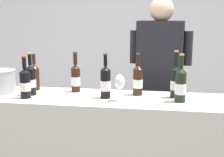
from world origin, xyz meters
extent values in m
cube|color=white|center=(0.00, 2.60, 1.40)|extent=(8.00, 0.10, 2.80)
cylinder|color=black|center=(0.03, -0.01, 1.12)|extent=(0.08, 0.08, 0.21)
cone|color=black|center=(0.03, -0.01, 1.24)|extent=(0.08, 0.08, 0.03)
cylinder|color=black|center=(0.03, -0.01, 1.30)|extent=(0.03, 0.03, 0.08)
cylinder|color=#333338|center=(0.03, -0.01, 1.35)|extent=(0.03, 0.03, 0.01)
cylinder|color=silver|center=(0.03, -0.01, 1.11)|extent=(0.08, 0.08, 0.08)
cylinder|color=black|center=(-0.25, 0.14, 1.11)|extent=(0.07, 0.07, 0.20)
cone|color=black|center=(-0.25, 0.14, 1.22)|extent=(0.07, 0.07, 0.03)
cylinder|color=black|center=(-0.25, 0.14, 1.28)|extent=(0.03, 0.03, 0.09)
cylinder|color=#333338|center=(-0.25, 0.14, 1.34)|extent=(0.04, 0.04, 0.01)
cylinder|color=white|center=(-0.25, 0.14, 1.10)|extent=(0.07, 0.07, 0.08)
cylinder|color=black|center=(-0.57, -0.11, 1.11)|extent=(0.08, 0.08, 0.20)
cone|color=black|center=(-0.57, -0.11, 1.23)|extent=(0.08, 0.08, 0.03)
cylinder|color=black|center=(-0.57, -0.11, 1.28)|extent=(0.03, 0.03, 0.08)
cylinder|color=maroon|center=(-0.57, -0.11, 1.33)|extent=(0.03, 0.03, 0.01)
cylinder|color=silver|center=(-0.57, -0.11, 1.10)|extent=(0.08, 0.08, 0.07)
cylinder|color=black|center=(0.55, 0.09, 1.12)|extent=(0.07, 0.07, 0.21)
cone|color=black|center=(0.55, 0.09, 1.24)|extent=(0.07, 0.07, 0.04)
cylinder|color=black|center=(0.55, 0.09, 1.31)|extent=(0.03, 0.03, 0.10)
cylinder|color=#B79333|center=(0.55, 0.09, 1.37)|extent=(0.03, 0.03, 0.01)
cylinder|color=silver|center=(0.55, 0.09, 1.11)|extent=(0.07, 0.07, 0.07)
cylinder|color=black|center=(0.26, 0.12, 1.12)|extent=(0.08, 0.08, 0.21)
cone|color=black|center=(0.26, 0.12, 1.24)|extent=(0.08, 0.08, 0.03)
cylinder|color=black|center=(0.26, 0.12, 1.29)|extent=(0.03, 0.03, 0.08)
cylinder|color=#333338|center=(0.26, 0.12, 1.34)|extent=(0.03, 0.03, 0.01)
cylinder|color=silver|center=(0.26, 0.12, 1.11)|extent=(0.08, 0.08, 0.07)
cylinder|color=black|center=(-0.57, -0.01, 1.12)|extent=(0.08, 0.08, 0.21)
cone|color=black|center=(-0.57, -0.01, 1.24)|extent=(0.08, 0.08, 0.03)
cylinder|color=black|center=(-0.57, -0.01, 1.29)|extent=(0.03, 0.03, 0.09)
cylinder|color=#B79333|center=(-0.57, -0.01, 1.34)|extent=(0.03, 0.03, 0.01)
cylinder|color=silver|center=(-0.57, -0.01, 1.11)|extent=(0.08, 0.08, 0.06)
cylinder|color=black|center=(-0.61, 0.15, 1.10)|extent=(0.08, 0.08, 0.18)
cone|color=black|center=(-0.61, 0.15, 1.21)|extent=(0.08, 0.08, 0.04)
cylinder|color=black|center=(-0.61, 0.15, 1.27)|extent=(0.03, 0.03, 0.08)
cylinder|color=#333338|center=(-0.61, 0.15, 1.31)|extent=(0.03, 0.03, 0.01)
cylinder|color=black|center=(0.58, -0.03, 1.12)|extent=(0.08, 0.08, 0.22)
cone|color=black|center=(0.58, -0.03, 1.25)|extent=(0.08, 0.08, 0.04)
cylinder|color=black|center=(0.58, -0.03, 1.31)|extent=(0.03, 0.03, 0.08)
cylinder|color=#B79333|center=(0.58, -0.03, 1.36)|extent=(0.03, 0.03, 0.01)
cylinder|color=silver|center=(0.58, -0.03, 1.11)|extent=(0.08, 0.08, 0.08)
cylinder|color=silver|center=(0.15, -0.08, 1.01)|extent=(0.08, 0.08, 0.00)
cylinder|color=silver|center=(0.15, -0.08, 1.06)|extent=(0.01, 0.01, 0.09)
ellipsoid|color=silver|center=(0.15, -0.08, 1.16)|extent=(0.08, 0.08, 0.11)
ellipsoid|color=maroon|center=(0.15, -0.08, 1.14)|extent=(0.06, 0.06, 0.04)
cylinder|color=silver|center=(-0.81, 0.02, 1.10)|extent=(0.19, 0.19, 0.18)
torus|color=silver|center=(-0.81, 0.02, 1.20)|extent=(0.19, 0.19, 0.01)
cube|color=black|center=(0.43, 0.61, 0.47)|extent=(0.40, 0.28, 0.94)
cube|color=black|center=(0.43, 0.61, 1.26)|extent=(0.44, 0.29, 0.64)
sphere|color=#D8AD8C|center=(0.43, 0.61, 1.68)|extent=(0.22, 0.22, 0.22)
cylinder|color=black|center=(0.68, 0.58, 1.34)|extent=(0.08, 0.08, 0.31)
cylinder|color=black|center=(0.19, 0.64, 1.34)|extent=(0.08, 0.08, 0.31)
camera|label=1|loc=(0.44, -2.27, 1.64)|focal=49.91mm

